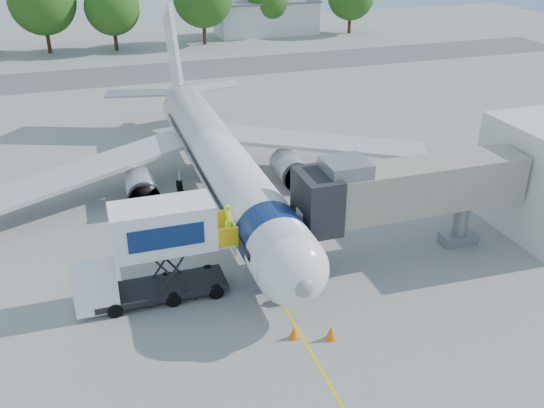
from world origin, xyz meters
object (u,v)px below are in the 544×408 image
object	(u,v)px
aircraft	(219,159)
catering_hiloader	(152,254)
jet_bridge	(399,190)
ground_tug	(353,363)

from	to	relation	value
aircraft	catering_hiloader	size ratio (longest dim) A/B	4.41
jet_bridge	catering_hiloader	world-z (taller)	jet_bridge
aircraft	ground_tug	xyz separation A→B (m)	(1.25, -19.81, -2.30)
aircraft	jet_bridge	world-z (taller)	aircraft
aircraft	catering_hiloader	xyz separation A→B (m)	(-6.26, -11.12, -0.19)
jet_bridge	ground_tug	bearing A→B (deg)	-127.78
aircraft	catering_hiloader	world-z (taller)	aircraft
catering_hiloader	ground_tug	size ratio (longest dim) A/B	2.49
aircraft	catering_hiloader	bearing A→B (deg)	-119.36
catering_hiloader	ground_tug	distance (m)	11.68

